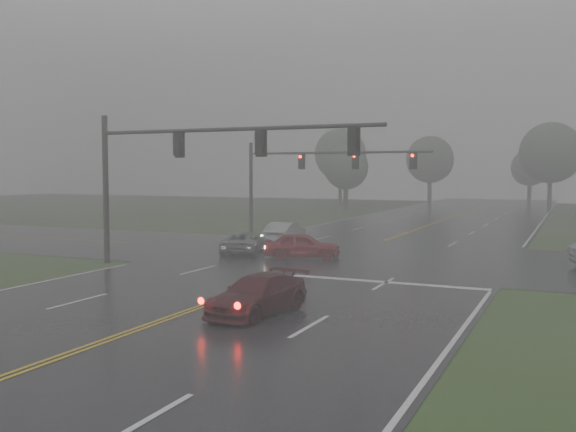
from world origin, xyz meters
The scene contains 15 objects.
ground centered at (0.00, 0.00, 0.00)m, with size 180.00×180.00×0.00m, color #2B421C.
main_road centered at (0.00, 20.00, 0.00)m, with size 18.00×160.00×0.02m, color black.
cross_street centered at (0.00, 22.00, 0.00)m, with size 120.00×14.00×0.02m, color black.
stop_bar centered at (4.50, 14.40, 0.00)m, with size 8.50×0.50×0.01m, color silver.
sedan_maroon centered at (2.28, 6.88, 0.00)m, with size 1.77×4.35×1.26m, color #3D0B10.
sedan_red centered at (-1.62, 19.76, 0.00)m, with size 1.64×4.08×1.39m, color maroon.
sedan_silver centered at (-5.25, 25.42, 0.00)m, with size 1.51×4.32×1.42m, color #94969B.
car_grey centered at (-5.58, 20.49, 0.00)m, with size 2.05×4.44×1.23m, color slate.
signal_gantry_near centered at (-5.56, 14.32, 5.30)m, with size 14.81×0.33×7.49m.
signal_gantry_far centered at (-5.96, 30.22, 4.79)m, with size 13.46×0.34×6.76m.
tree_nw_a centered at (-13.62, 61.09, 5.13)m, with size 5.32×5.32×7.82m.
tree_ne_a centered at (8.71, 68.40, 6.80)m, with size 7.04×7.04×10.34m.
tree_n_mid centered at (-7.05, 77.31, 6.29)m, with size 6.51×6.51×9.56m.
tree_nw_b centered at (-18.77, 73.44, 7.03)m, with size 7.27×7.27×10.68m.
tree_n_far centered at (5.20, 88.18, 5.18)m, with size 5.38×5.38×7.90m.
Camera 1 is at (11.76, -11.58, 4.68)m, focal length 40.00 mm.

